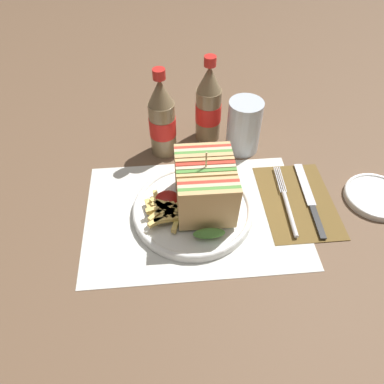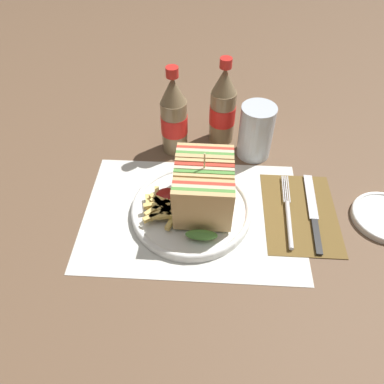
% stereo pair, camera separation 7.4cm
% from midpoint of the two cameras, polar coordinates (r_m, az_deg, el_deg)
% --- Properties ---
extents(ground_plane, '(4.00, 4.00, 0.00)m').
position_cam_midpoint_polar(ground_plane, '(0.77, 3.30, -2.71)').
color(ground_plane, brown).
extents(placemat, '(0.44, 0.31, 0.00)m').
position_cam_midpoint_polar(placemat, '(0.75, 2.90, -3.54)').
color(placemat, silver).
rests_on(placemat, ground_plane).
extents(plate_main, '(0.24, 0.24, 0.02)m').
position_cam_midpoint_polar(plate_main, '(0.75, 2.74, -2.82)').
color(plate_main, white).
rests_on(plate_main, ground_plane).
extents(club_sandwich, '(0.11, 0.16, 0.14)m').
position_cam_midpoint_polar(club_sandwich, '(0.70, 4.79, 0.24)').
color(club_sandwich, tan).
rests_on(club_sandwich, plate_main).
extents(fries_pile, '(0.08, 0.11, 0.02)m').
position_cam_midpoint_polar(fries_pile, '(0.73, -1.57, -2.65)').
color(fries_pile, '#E5C166').
rests_on(fries_pile, plate_main).
extents(ketchup_blob, '(0.05, 0.04, 0.02)m').
position_cam_midpoint_polar(ketchup_blob, '(0.75, -0.97, -0.69)').
color(ketchup_blob, maroon).
rests_on(ketchup_blob, plate_main).
extents(napkin, '(0.15, 0.21, 0.00)m').
position_cam_midpoint_polar(napkin, '(0.80, 18.71, -3.06)').
color(napkin, brown).
rests_on(napkin, ground_plane).
extents(fork, '(0.02, 0.19, 0.01)m').
position_cam_midpoint_polar(fork, '(0.77, 17.17, -3.75)').
color(fork, silver).
rests_on(fork, napkin).
extents(knife, '(0.02, 0.21, 0.00)m').
position_cam_midpoint_polar(knife, '(0.80, 20.55, -3.06)').
color(knife, black).
rests_on(knife, napkin).
extents(coke_bottle_near, '(0.06, 0.06, 0.21)m').
position_cam_midpoint_polar(coke_bottle_near, '(0.85, -0.22, 11.25)').
color(coke_bottle_near, '#7A6647').
rests_on(coke_bottle_near, ground_plane).
extents(coke_bottle_far, '(0.06, 0.06, 0.21)m').
position_cam_midpoint_polar(coke_bottle_far, '(0.88, 7.18, 12.57)').
color(coke_bottle_far, '#7A6647').
rests_on(coke_bottle_far, ground_plane).
extents(glass_near, '(0.08, 0.08, 0.13)m').
position_cam_midpoint_polar(glass_near, '(0.87, 12.18, 8.88)').
color(glass_near, silver).
rests_on(glass_near, ground_plane).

